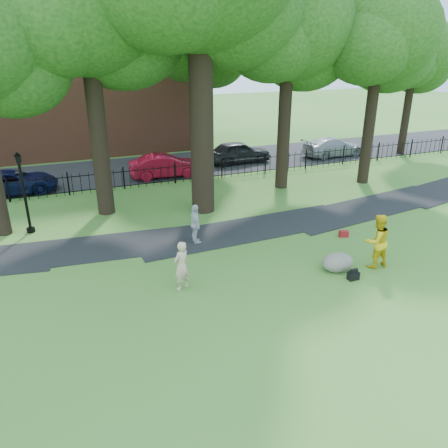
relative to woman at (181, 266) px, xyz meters
name	(u,v)px	position (x,y,z in m)	size (l,w,h in m)	color
ground	(268,273)	(3.19, -0.13, -0.86)	(120.00, 120.00, 0.00)	#386E26
footpath	(248,230)	(4.19, 3.77, -0.86)	(36.00, 2.60, 0.03)	black
street	(159,167)	(3.19, 15.87, -0.86)	(80.00, 7.00, 0.02)	black
iron_fence	(175,173)	(3.19, 11.87, -0.26)	(44.00, 0.04, 1.20)	black
brick_building	(76,69)	(-0.81, 23.87, 5.14)	(18.00, 8.00, 12.00)	brown
tree_row	(201,33)	(3.70, 8.27, 7.29)	(26.82, 7.96, 12.42)	black
woman	(181,266)	(0.00, 0.00, 0.00)	(0.63, 0.41, 1.72)	tan
man	(377,241)	(7.05, -1.14, 0.16)	(0.99, 0.77, 2.04)	gold
pedestrian	(195,224)	(1.60, 3.31, -0.02)	(0.98, 0.41, 1.68)	#B5B5BA
boulder	(338,261)	(5.65, -0.84, -0.51)	(1.19, 0.90, 0.70)	slate
lamppost	(24,194)	(-4.76, 7.13, 0.89)	(0.35, 0.35, 3.56)	black
backpack	(353,276)	(5.72, -1.67, -0.71)	(0.39, 0.24, 0.29)	black
red_bag	(344,234)	(7.69, 1.54, -0.73)	(0.38, 0.24, 0.26)	maroon
red_sedan	(165,166)	(3.01, 13.40, -0.15)	(1.51, 4.32, 1.42)	maroon
navy_van	(13,182)	(-5.60, 13.37, -0.21)	(2.14, 4.65, 1.29)	#0B1237
grey_car	(238,152)	(8.67, 14.97, -0.10)	(1.80, 4.48, 1.53)	black
silver_car	(333,147)	(15.94, 14.21, -0.18)	(1.91, 4.71, 1.37)	#9B9FA3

